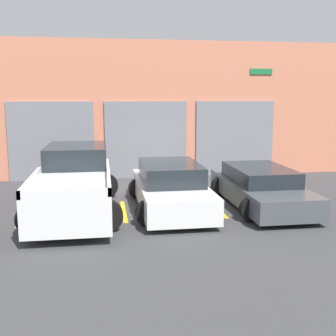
{
  "coord_description": "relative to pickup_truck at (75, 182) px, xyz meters",
  "views": [
    {
      "loc": [
        -1.81,
        -13.19,
        3.18
      ],
      "look_at": [
        0.0,
        -1.35,
        1.1
      ],
      "focal_mm": 45.0,
      "sensor_mm": 36.0,
      "label": 1
    }
  ],
  "objects": [
    {
      "name": "sedan_white",
      "position": [
        2.64,
        -0.28,
        -0.18
      ],
      "size": [
        2.21,
        4.45,
        1.31
      ],
      "color": "white",
      "rests_on": "ground"
    },
    {
      "name": "shophouse_building",
      "position": [
        2.63,
        4.83,
        1.77
      ],
      "size": [
        15.89,
        0.68,
        5.24
      ],
      "color": "#D17A5B",
      "rests_on": "ground"
    },
    {
      "name": "parking_stripe_centre",
      "position": [
        3.96,
        -0.31,
        -0.79
      ],
      "size": [
        0.12,
        2.2,
        0.01
      ],
      "primitive_type": "cube",
      "color": "gold",
      "rests_on": "ground"
    },
    {
      "name": "parking_stripe_far_left",
      "position": [
        -1.32,
        -0.31,
        -0.79
      ],
      "size": [
        0.12,
        2.2,
        0.01
      ],
      "primitive_type": "cube",
      "color": "gold",
      "rests_on": "ground"
    },
    {
      "name": "ground_plane",
      "position": [
        2.64,
        1.54,
        -0.8
      ],
      "size": [
        28.0,
        28.0,
        0.0
      ],
      "primitive_type": "plane",
      "color": "#3D3D3F"
    },
    {
      "name": "parking_stripe_right",
      "position": [
        6.59,
        -0.31,
        -0.79
      ],
      "size": [
        0.12,
        2.2,
        0.01
      ],
      "primitive_type": "cube",
      "color": "gold",
      "rests_on": "ground"
    },
    {
      "name": "parking_stripe_left",
      "position": [
        1.32,
        -0.31,
        -0.79
      ],
      "size": [
        0.12,
        2.2,
        0.01
      ],
      "primitive_type": "cube",
      "color": "gold",
      "rests_on": "ground"
    },
    {
      "name": "sedan_side",
      "position": [
        5.28,
        -0.28,
        -0.26
      ],
      "size": [
        2.17,
        4.59,
        1.12
      ],
      "color": "#474C51",
      "rests_on": "ground"
    },
    {
      "name": "pickup_truck",
      "position": [
        0.0,
        0.0,
        0.0
      ],
      "size": [
        2.45,
        5.46,
        1.69
      ],
      "color": "white",
      "rests_on": "ground"
    }
  ]
}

